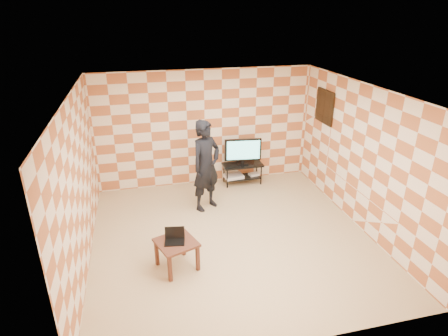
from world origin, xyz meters
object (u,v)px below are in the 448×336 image
at_px(tv, 243,150).
at_px(tv_stand, 242,169).
at_px(side_table, 176,246).
at_px(person, 206,166).

bearing_deg(tv, tv_stand, 96.55).
height_order(side_table, person, person).
height_order(tv, side_table, tv).
bearing_deg(person, tv_stand, 9.75).
distance_m(tv_stand, side_table, 3.41).
xyz_separation_m(side_table, person, (0.86, 1.86, 0.55)).
bearing_deg(tv, person, -138.05).
height_order(tv_stand, person, person).
bearing_deg(person, side_table, -146.99).
height_order(tv_stand, tv, tv).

